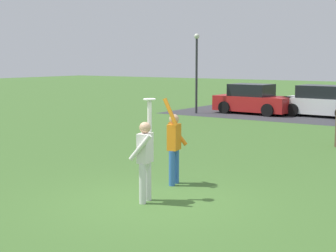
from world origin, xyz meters
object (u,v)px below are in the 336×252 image
(person_catcher, at_px, (145,155))
(frisbee_disc, at_px, (149,99))
(lamppost_by_lot, at_px, (197,65))
(parked_car_red, at_px, (253,100))
(person_defender, at_px, (174,143))
(parked_car_white, at_px, (323,102))

(person_catcher, relative_size, frisbee_disc, 8.18)
(frisbee_disc, relative_size, lamppost_by_lot, 0.06)
(person_catcher, xyz_separation_m, frisbee_disc, (-0.05, 0.22, 1.11))
(parked_car_red, bearing_deg, person_catcher, -69.47)
(frisbee_disc, bearing_deg, person_catcher, -78.17)
(frisbee_disc, height_order, parked_car_red, frisbee_disc)
(frisbee_disc, bearing_deg, person_defender, 101.83)
(person_defender, bearing_deg, parked_car_white, 173.86)
(person_defender, xyz_separation_m, lamppost_by_lot, (-7.73, 13.82, 1.60))
(person_catcher, xyz_separation_m, person_defender, (-0.32, 1.55, -0.00))
(frisbee_disc, xyz_separation_m, lamppost_by_lot, (-8.00, 15.14, 0.49))
(parked_car_white, bearing_deg, parked_car_red, -165.93)
(person_defender, xyz_separation_m, parked_car_red, (-5.15, 15.43, -0.25))
(parked_car_red, height_order, lamppost_by_lot, lamppost_by_lot)
(person_catcher, xyz_separation_m, lamppost_by_lot, (-8.05, 15.36, 1.60))
(person_catcher, distance_m, parked_car_white, 17.80)
(person_defender, bearing_deg, lamppost_by_lot, -162.62)
(frisbee_disc, xyz_separation_m, parked_car_red, (-5.43, 16.76, -1.37))
(person_catcher, xyz_separation_m, parked_car_white, (-1.93, 17.70, -0.25))
(frisbee_disc, bearing_deg, lamppost_by_lot, 117.86)
(parked_car_white, bearing_deg, lamppost_by_lot, -156.46)
(person_catcher, height_order, lamppost_by_lot, lamppost_by_lot)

